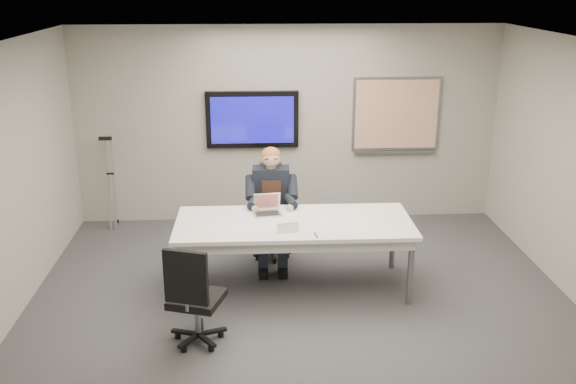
{
  "coord_description": "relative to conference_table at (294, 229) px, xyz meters",
  "views": [
    {
      "loc": [
        -0.5,
        -5.92,
        3.41
      ],
      "look_at": [
        -0.11,
        0.89,
        1.11
      ],
      "focal_mm": 40.0,
      "sensor_mm": 36.0,
      "label": 1
    }
  ],
  "objects": [
    {
      "name": "wall_back",
      "position": [
        0.06,
        2.26,
        0.68
      ],
      "size": [
        6.0,
        0.02,
        2.8
      ],
      "primitive_type": "cube",
      "color": "#9F9B90",
      "rests_on": "ground"
    },
    {
      "name": "office_chair_near",
      "position": [
        -1.02,
        -1.15,
        -0.39
      ],
      "size": [
        0.64,
        0.64,
        1.06
      ],
      "rotation": [
        0.0,
        0.0,
        2.83
      ],
      "color": "black",
      "rests_on": "ground"
    },
    {
      "name": "seated_person",
      "position": [
        -0.23,
        0.65,
        -0.13
      ],
      "size": [
        0.46,
        0.79,
        1.46
      ],
      "rotation": [
        0.0,
        0.0,
        -0.05
      ],
      "color": "#1D2331",
      "rests_on": "office_chair_far"
    },
    {
      "name": "tv_display",
      "position": [
        -0.44,
        2.21,
        0.78
      ],
      "size": [
        1.3,
        0.09,
        0.8
      ],
      "color": "black",
      "rests_on": "wall_back"
    },
    {
      "name": "laptop",
      "position": [
        -0.29,
        0.28,
        0.15
      ],
      "size": [
        0.34,
        0.33,
        0.22
      ],
      "rotation": [
        0.0,
        0.0,
        0.13
      ],
      "color": "silver",
      "rests_on": "conference_table"
    },
    {
      "name": "conference_table",
      "position": [
        0.0,
        0.0,
        0.0
      ],
      "size": [
        2.65,
        1.12,
        0.81
      ],
      "rotation": [
        0.0,
        0.0,
        -0.01
      ],
      "color": "white",
      "rests_on": "ground"
    },
    {
      "name": "ceiling",
      "position": [
        0.06,
        -0.74,
        2.08
      ],
      "size": [
        6.0,
        6.0,
        0.02
      ],
      "primitive_type": "cube",
      "color": "silver",
      "rests_on": "wall_back"
    },
    {
      "name": "floor",
      "position": [
        0.06,
        -0.74,
        -0.72
      ],
      "size": [
        6.0,
        6.0,
        0.02
      ],
      "primitive_type": "cube",
      "color": "#38383B",
      "rests_on": "ground"
    },
    {
      "name": "name_tent",
      "position": [
        -0.08,
        -0.3,
        0.14
      ],
      "size": [
        0.25,
        0.11,
        0.1
      ],
      "primitive_type": null,
      "rotation": [
        0.0,
        0.0,
        0.17
      ],
      "color": "silver",
      "rests_on": "conference_table"
    },
    {
      "name": "crutch",
      "position": [
        -2.44,
        2.05,
        -0.03
      ],
      "size": [
        0.28,
        0.65,
        1.43
      ],
      "primitive_type": null,
      "rotation": [
        -0.2,
        0.0,
        0.15
      ],
      "color": "#A5A7AC",
      "rests_on": "ground"
    },
    {
      "name": "office_chair_far",
      "position": [
        -0.22,
        0.9,
        -0.42
      ],
      "size": [
        0.52,
        0.52,
        0.95
      ],
      "rotation": [
        0.0,
        0.0,
        -0.17
      ],
      "color": "black",
      "rests_on": "ground"
    },
    {
      "name": "whiteboard",
      "position": [
        1.61,
        2.23,
        0.81
      ],
      "size": [
        1.25,
        0.08,
        1.1
      ],
      "color": "gray",
      "rests_on": "wall_back"
    },
    {
      "name": "pen",
      "position": [
        0.21,
        -0.43,
        0.1
      ],
      "size": [
        0.03,
        0.15,
        0.01
      ],
      "primitive_type": "cylinder",
      "rotation": [
        0.0,
        1.57,
        1.7
      ],
      "color": "black",
      "rests_on": "conference_table"
    },
    {
      "name": "wall_front",
      "position": [
        0.06,
        -3.74,
        0.68
      ],
      "size": [
        6.0,
        0.02,
        2.8
      ],
      "primitive_type": "cube",
      "color": "#9F9B90",
      "rests_on": "ground"
    }
  ]
}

